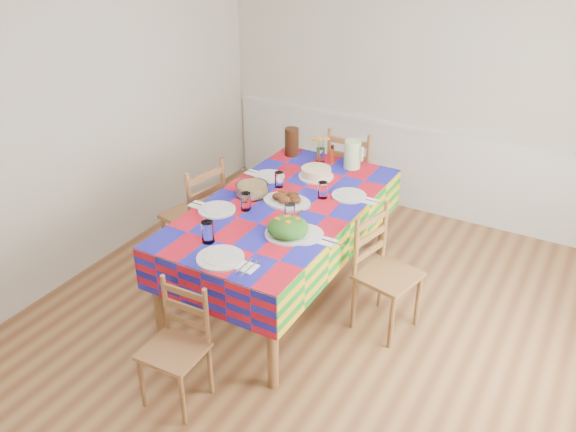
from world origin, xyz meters
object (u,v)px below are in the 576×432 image
at_px(dining_table, 283,215).
at_px(meat_platter, 287,199).
at_px(green_pitcher, 352,154).
at_px(chair_near, 177,347).
at_px(tea_pitcher, 292,142).
at_px(chair_far, 353,178).
at_px(chair_left, 197,216).
at_px(chair_right, 383,273).

height_order(dining_table, meat_platter, meat_platter).
height_order(green_pitcher, chair_near, green_pitcher).
relative_size(tea_pitcher, chair_far, 0.25).
bearing_deg(chair_left, chair_right, 101.30).
bearing_deg(chair_near, green_pitcher, 83.63).
xyz_separation_m(dining_table, chair_near, (-0.00, -1.39, -0.33)).
relative_size(dining_table, chair_right, 2.24).
xyz_separation_m(dining_table, chair_right, (0.88, 0.01, -0.27)).
xyz_separation_m(tea_pitcher, chair_near, (0.43, -2.29, -0.56)).
relative_size(tea_pitcher, chair_near, 0.30).
bearing_deg(green_pitcher, chair_far, 111.29).
bearing_deg(chair_right, meat_platter, 100.68).
bearing_deg(meat_platter, tea_pitcher, 116.97).
height_order(chair_near, chair_right, chair_right).
height_order(dining_table, chair_right, chair_right).
xyz_separation_m(dining_table, green_pitcher, (0.18, 0.92, 0.22)).
bearing_deg(chair_right, tea_pitcher, 68.30).
bearing_deg(dining_table, chair_right, 0.65).
bearing_deg(tea_pitcher, chair_left, -115.92).
xyz_separation_m(tea_pitcher, chair_right, (1.31, -0.89, -0.50)).
bearing_deg(chair_left, tea_pitcher, 164.76).
xyz_separation_m(dining_table, chair_left, (-0.87, -0.01, -0.24)).
height_order(tea_pitcher, chair_left, tea_pitcher).
xyz_separation_m(dining_table, meat_platter, (0.01, 0.04, 0.13)).
relative_size(meat_platter, green_pitcher, 1.59).
relative_size(dining_table, chair_far, 2.08).
bearing_deg(chair_right, chair_near, 160.56).
distance_m(green_pitcher, chair_right, 1.25).
distance_m(green_pitcher, chair_left, 1.48).
bearing_deg(chair_far, green_pitcher, 109.23).
bearing_deg(dining_table, chair_near, -90.05).
height_order(dining_table, green_pitcher, green_pitcher).
xyz_separation_m(green_pitcher, chair_right, (0.70, -0.91, -0.50)).
height_order(dining_table, chair_near, chair_near).
bearing_deg(chair_far, dining_table, 87.87).
relative_size(green_pitcher, chair_right, 0.26).
bearing_deg(meat_platter, chair_far, 90.38).
distance_m(dining_table, meat_platter, 0.13).
xyz_separation_m(green_pitcher, chair_near, (-0.18, -2.31, -0.55)).
distance_m(meat_platter, green_pitcher, 0.90).
bearing_deg(chair_far, chair_left, 55.67).
distance_m(chair_near, chair_far, 2.76).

